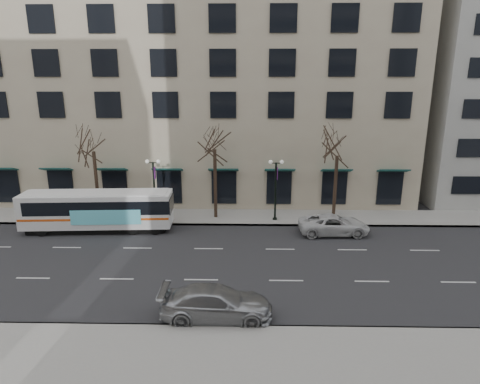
{
  "coord_description": "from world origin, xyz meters",
  "views": [
    {
      "loc": [
        2.73,
        -23.63,
        11.16
      ],
      "look_at": [
        2.19,
        2.75,
        4.0
      ],
      "focal_mm": 30.0,
      "sensor_mm": 36.0,
      "label": 1
    }
  ],
  "objects_px": {
    "lamp_post_right": "(276,187)",
    "city_bus": "(99,210)",
    "silver_car": "(216,303)",
    "tree_far_right": "(338,144)",
    "tree_far_left": "(92,140)",
    "lamp_post_left": "(154,187)",
    "tree_far_mid": "(214,138)",
    "white_pickup": "(334,225)"
  },
  "relations": [
    {
      "from": "city_bus",
      "to": "silver_car",
      "type": "bearing_deg",
      "value": -53.43
    },
    {
      "from": "lamp_post_left",
      "to": "lamp_post_right",
      "type": "bearing_deg",
      "value": 0.0
    },
    {
      "from": "tree_far_mid",
      "to": "silver_car",
      "type": "height_order",
      "value": "tree_far_mid"
    },
    {
      "from": "lamp_post_right",
      "to": "white_pickup",
      "type": "bearing_deg",
      "value": -33.23
    },
    {
      "from": "tree_far_right",
      "to": "tree_far_left",
      "type": "bearing_deg",
      "value": 180.0
    },
    {
      "from": "tree_far_left",
      "to": "lamp_post_left",
      "type": "height_order",
      "value": "tree_far_left"
    },
    {
      "from": "lamp_post_right",
      "to": "city_bus",
      "type": "bearing_deg",
      "value": -170.19
    },
    {
      "from": "tree_far_right",
      "to": "lamp_post_right",
      "type": "height_order",
      "value": "tree_far_right"
    },
    {
      "from": "city_bus",
      "to": "silver_car",
      "type": "distance_m",
      "value": 15.69
    },
    {
      "from": "tree_far_mid",
      "to": "white_pickup",
      "type": "height_order",
      "value": "tree_far_mid"
    },
    {
      "from": "tree_far_right",
      "to": "city_bus",
      "type": "xyz_separation_m",
      "value": [
        -18.86,
        -3.0,
        -4.73
      ]
    },
    {
      "from": "lamp_post_right",
      "to": "tree_far_mid",
      "type": "bearing_deg",
      "value": 173.17
    },
    {
      "from": "city_bus",
      "to": "silver_car",
      "type": "height_order",
      "value": "city_bus"
    },
    {
      "from": "tree_far_left",
      "to": "white_pickup",
      "type": "xyz_separation_m",
      "value": [
        19.32,
        -3.42,
        -5.96
      ]
    },
    {
      "from": "city_bus",
      "to": "white_pickup",
      "type": "xyz_separation_m",
      "value": [
        18.18,
        -0.43,
        -0.95
      ]
    },
    {
      "from": "lamp_post_left",
      "to": "city_bus",
      "type": "relative_size",
      "value": 0.45
    },
    {
      "from": "tree_far_right",
      "to": "white_pickup",
      "type": "distance_m",
      "value": 6.67
    },
    {
      "from": "lamp_post_left",
      "to": "lamp_post_right",
      "type": "height_order",
      "value": "same"
    },
    {
      "from": "lamp_post_right",
      "to": "white_pickup",
      "type": "distance_m",
      "value": 5.61
    },
    {
      "from": "tree_far_mid",
      "to": "silver_car",
      "type": "xyz_separation_m",
      "value": [
        1.21,
        -15.0,
        -6.11
      ]
    },
    {
      "from": "tree_far_left",
      "to": "white_pickup",
      "type": "height_order",
      "value": "tree_far_left"
    },
    {
      "from": "city_bus",
      "to": "white_pickup",
      "type": "distance_m",
      "value": 18.21
    },
    {
      "from": "tree_far_right",
      "to": "white_pickup",
      "type": "bearing_deg",
      "value": -101.23
    },
    {
      "from": "tree_far_left",
      "to": "silver_car",
      "type": "relative_size",
      "value": 1.52
    },
    {
      "from": "tree_far_left",
      "to": "white_pickup",
      "type": "bearing_deg",
      "value": -10.05
    },
    {
      "from": "lamp_post_right",
      "to": "silver_car",
      "type": "xyz_separation_m",
      "value": [
        -3.79,
        -14.4,
        -2.15
      ]
    },
    {
      "from": "tree_far_right",
      "to": "lamp_post_right",
      "type": "distance_m",
      "value": 6.11
    },
    {
      "from": "silver_car",
      "to": "white_pickup",
      "type": "height_order",
      "value": "silver_car"
    },
    {
      "from": "white_pickup",
      "to": "city_bus",
      "type": "bearing_deg",
      "value": 86.81
    },
    {
      "from": "tree_far_mid",
      "to": "city_bus",
      "type": "height_order",
      "value": "tree_far_mid"
    },
    {
      "from": "lamp_post_right",
      "to": "tree_far_right",
      "type": "bearing_deg",
      "value": 6.85
    },
    {
      "from": "lamp_post_left",
      "to": "lamp_post_right",
      "type": "xyz_separation_m",
      "value": [
        10.0,
        0.0,
        0.0
      ]
    },
    {
      "from": "lamp_post_right",
      "to": "silver_car",
      "type": "relative_size",
      "value": 0.95
    },
    {
      "from": "tree_far_mid",
      "to": "tree_far_right",
      "type": "xyz_separation_m",
      "value": [
        10.0,
        -0.0,
        -0.48
      ]
    },
    {
      "from": "tree_far_left",
      "to": "silver_car",
      "type": "height_order",
      "value": "tree_far_left"
    },
    {
      "from": "lamp_post_left",
      "to": "tree_far_left",
      "type": "bearing_deg",
      "value": 173.17
    },
    {
      "from": "tree_far_left",
      "to": "tree_far_right",
      "type": "height_order",
      "value": "tree_far_left"
    },
    {
      "from": "lamp_post_right",
      "to": "white_pickup",
      "type": "xyz_separation_m",
      "value": [
        4.31,
        -2.82,
        -2.2
      ]
    },
    {
      "from": "tree_far_right",
      "to": "lamp_post_left",
      "type": "height_order",
      "value": "tree_far_right"
    },
    {
      "from": "tree_far_mid",
      "to": "city_bus",
      "type": "bearing_deg",
      "value": -161.3
    },
    {
      "from": "tree_far_right",
      "to": "lamp_post_right",
      "type": "bearing_deg",
      "value": -173.15
    },
    {
      "from": "tree_far_left",
      "to": "lamp_post_left",
      "type": "bearing_deg",
      "value": -6.83
    }
  ]
}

